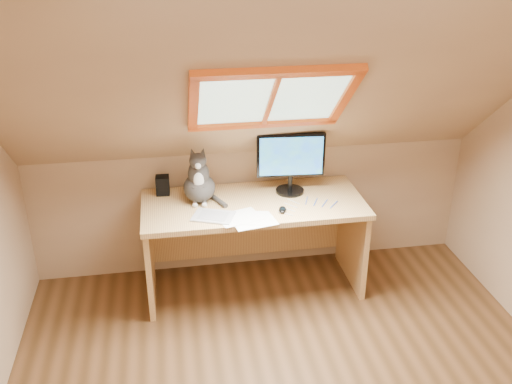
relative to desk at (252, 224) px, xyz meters
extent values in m
cube|color=tan|center=(0.06, 0.30, -0.02)|extent=(3.50, 0.02, 1.00)
cube|color=silver|center=(0.06, -2.22, 1.88)|extent=(3.50, 1.95, 0.02)
cube|color=tan|center=(0.06, -0.47, 1.18)|extent=(3.50, 1.56, 1.41)
cube|color=#B2E0CC|center=(0.06, -0.40, 1.11)|extent=(0.90, 0.53, 0.48)
cube|color=#E95B16|center=(0.06, -0.40, 1.11)|extent=(1.02, 0.64, 0.59)
cube|color=#DBB168|center=(0.00, -0.07, 0.21)|extent=(1.64, 0.72, 0.04)
cube|color=#DBB168|center=(-0.79, -0.07, -0.17)|extent=(0.04, 0.64, 0.71)
cube|color=#DBB168|center=(0.79, -0.07, -0.17)|extent=(0.04, 0.64, 0.71)
cube|color=#DBB168|center=(0.00, 0.26, -0.17)|extent=(1.54, 0.03, 0.49)
cylinder|color=black|center=(0.30, 0.05, 0.24)|extent=(0.22, 0.22, 0.02)
cylinder|color=black|center=(0.30, 0.05, 0.31)|extent=(0.04, 0.04, 0.12)
cube|color=black|center=(0.30, 0.05, 0.53)|extent=(0.51, 0.08, 0.33)
cube|color=#1631C7|center=(0.30, 0.03, 0.53)|extent=(0.47, 0.05, 0.29)
ellipsoid|color=#433E3B|center=(-0.39, 0.03, 0.33)|extent=(0.26, 0.30, 0.20)
ellipsoid|color=#433E3B|center=(-0.39, 0.01, 0.45)|extent=(0.17, 0.17, 0.22)
ellipsoid|color=silver|center=(-0.39, -0.06, 0.42)|extent=(0.08, 0.05, 0.13)
ellipsoid|color=#433E3B|center=(-0.39, -0.04, 0.57)|extent=(0.13, 0.12, 0.11)
sphere|color=silver|center=(-0.40, -0.09, 0.55)|extent=(0.04, 0.04, 0.04)
cone|color=#433E3B|center=(-0.43, -0.01, 0.62)|extent=(0.06, 0.06, 0.07)
cone|color=#433E3B|center=(-0.35, -0.02, 0.62)|extent=(0.06, 0.06, 0.07)
cube|color=black|center=(-0.65, 0.18, 0.30)|extent=(0.10, 0.10, 0.14)
cube|color=#B2B2B7|center=(-0.32, -0.26, 0.23)|extent=(0.33, 0.29, 0.01)
ellipsoid|color=black|center=(0.18, -0.26, 0.24)|extent=(0.08, 0.11, 0.03)
cube|color=white|center=(-0.14, -0.33, 0.23)|extent=(0.33, 0.27, 0.00)
cube|color=white|center=(-0.14, -0.33, 0.23)|extent=(0.32, 0.24, 0.00)
cube|color=white|center=(-0.14, -0.33, 0.23)|extent=(0.35, 0.30, 0.00)
camera|label=1|loc=(-0.60, -3.79, 2.09)|focal=40.00mm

